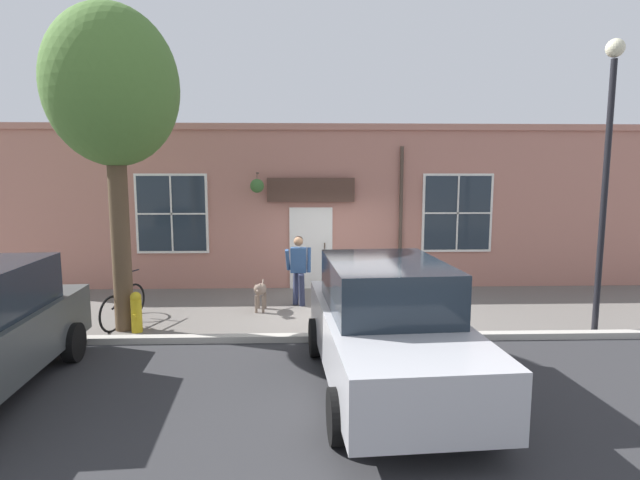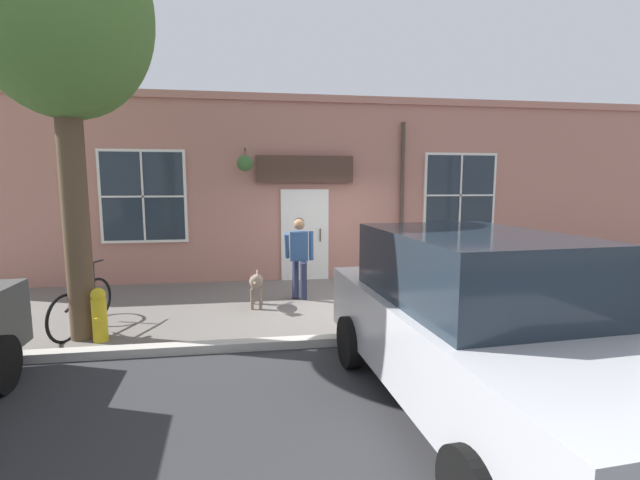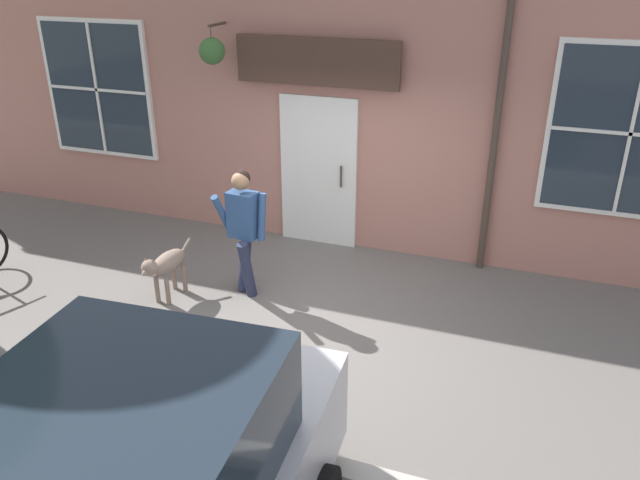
% 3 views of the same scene
% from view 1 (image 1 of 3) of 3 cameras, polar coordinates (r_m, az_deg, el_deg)
% --- Properties ---
extents(ground_plane, '(90.00, 90.00, 0.00)m').
position_cam_1_polar(ground_plane, '(10.96, 1.96, -8.04)').
color(ground_plane, '#66605B').
extents(curb_and_road, '(10.10, 28.00, 0.12)m').
position_cam_1_polar(curb_and_road, '(5.57, 6.41, -24.13)').
color(curb_and_road, '#B2ADA3').
rests_on(curb_and_road, ground_plane).
extents(storefront_facade, '(0.95, 18.00, 4.20)m').
position_cam_1_polar(storefront_facade, '(12.92, 1.19, 3.86)').
color(storefront_facade, '#B27566').
rests_on(storefront_facade, ground_plane).
extents(pedestrian_walking, '(0.52, 0.58, 1.59)m').
position_cam_1_polar(pedestrian_walking, '(11.15, -2.46, -2.82)').
color(pedestrian_walking, '#282D47').
rests_on(pedestrian_walking, ground_plane).
extents(dog_on_leash, '(0.99, 0.28, 0.68)m').
position_cam_1_polar(dog_on_leash, '(10.84, -6.86, -5.74)').
color(dog_on_leash, '#7F6B5B').
rests_on(dog_on_leash, ground_plane).
extents(street_tree_by_curb, '(2.59, 2.33, 5.93)m').
position_cam_1_polar(street_tree_by_curb, '(10.03, -22.63, 15.22)').
color(street_tree_by_curb, brown).
rests_on(street_tree_by_curb, ground_plane).
extents(leaning_bicycle, '(1.72, 0.32, 1.01)m').
position_cam_1_polar(leaning_bicycle, '(10.70, -21.54, -6.85)').
color(leaning_bicycle, black).
rests_on(leaning_bicycle, ground_plane).
extents(parked_car_mid_block, '(4.41, 2.15, 1.75)m').
position_cam_1_polar(parked_car_mid_block, '(7.00, 7.70, -9.64)').
color(parked_car_mid_block, '#B7B7BC').
rests_on(parked_car_mid_block, ground_plane).
extents(street_lamp, '(0.32, 0.32, 5.28)m').
position_cam_1_polar(street_lamp, '(10.43, 30.04, 9.13)').
color(street_lamp, black).
rests_on(street_lamp, ground_plane).
extents(fire_hydrant, '(0.34, 0.20, 0.77)m').
position_cam_1_polar(fire_hydrant, '(10.01, -20.25, -7.66)').
color(fire_hydrant, gold).
rests_on(fire_hydrant, ground_plane).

